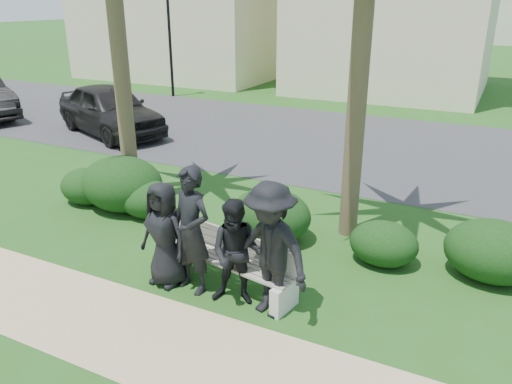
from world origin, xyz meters
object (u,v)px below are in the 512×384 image
street_lamp (169,25)px  man_c (237,253)px  park_bench (226,263)px  man_a (164,234)px  man_d (270,250)px  man_b (191,231)px  car_a (110,109)px

street_lamp → man_c: street_lamp is taller
man_c → park_bench: bearing=123.6°
street_lamp → man_a: (8.85, -12.63, -2.15)m
park_bench → man_d: (0.86, -0.34, 0.58)m
street_lamp → man_d: (10.54, -12.63, -2.01)m
park_bench → man_c: 0.63m
street_lamp → man_b: bearing=-53.6°
street_lamp → man_d: 16.57m
park_bench → man_d: 1.09m
man_a → park_bench: bearing=28.6°
park_bench → car_a: car_a is taller
street_lamp → man_c: size_ratio=2.82×
park_bench → man_a: size_ratio=1.46×
man_b → man_d: bearing=11.0°
man_b → street_lamp: bearing=139.1°
man_c → man_d: (0.50, -0.03, 0.17)m
street_lamp → man_a: size_ratio=2.71×
park_bench → man_a: bearing=-148.1°
man_c → car_a: (-7.97, 6.43, 0.00)m
park_bench → man_d: size_ratio=1.24×
man_c → man_d: size_ratio=0.82×
man_b → car_a: 9.68m
park_bench → car_a: bearing=151.1°
street_lamp → man_b: 15.79m
man_d → man_a: bearing=-164.7°
man_b → man_c: man_b is taller
park_bench → car_a: (-7.61, 6.11, 0.41)m
park_bench → man_a: (-0.82, -0.33, 0.44)m
man_b → car_a: bearing=151.1°
park_bench → man_b: bearing=-130.8°
man_d → man_c: bearing=-167.4°
man_a → man_d: bearing=6.3°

